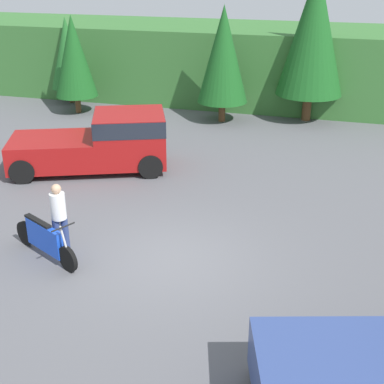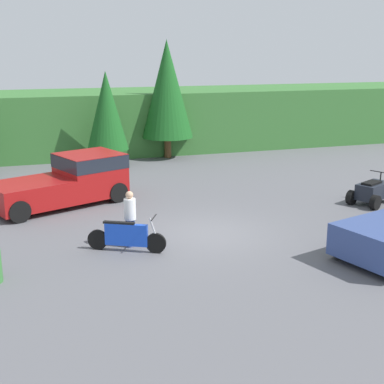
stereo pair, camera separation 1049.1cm
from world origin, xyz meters
The scene contains 9 objects.
ground_plane centered at (0.00, 0.00, 0.00)m, with size 80.00×80.00×0.00m, color #5B5B60.
hillside_backdrop centered at (0.00, 16.00, 1.74)m, with size 44.00×6.00×3.49m.
tree_left centered at (-9.28, 12.79, 2.37)m, with size 1.77×1.77×4.03m.
tree_mid_left centered at (-8.10, 11.19, 2.53)m, with size 1.89×1.89×4.30m.
tree_mid_right centered at (-1.46, 11.62, 2.84)m, with size 2.13×2.13×4.84m.
tree_right centered at (2.04, 12.80, 3.75)m, with size 2.81×2.81×6.38m.
pickup_truck_red centered at (-3.96, 5.01, 0.99)m, with size 5.51×3.92×1.88m.
dirt_bike centered at (-2.88, -0.73, 0.47)m, with size 2.20×1.26×1.12m.
rider_person centered at (-2.68, -0.33, 0.95)m, with size 0.51×0.51×1.75m.
Camera 1 is at (3.49, -10.39, 6.58)m, focal length 50.00 mm.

